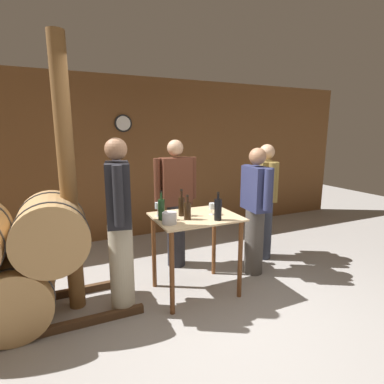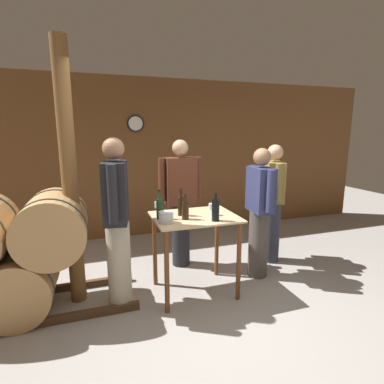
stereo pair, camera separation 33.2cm
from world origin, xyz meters
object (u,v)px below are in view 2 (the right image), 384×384
at_px(person_host, 260,211).
at_px(wine_bottle_far_left, 160,208).
at_px(wine_bottle_center, 185,210).
at_px(ice_bucket, 166,217).
at_px(wine_bottle_right, 216,210).
at_px(wooden_post, 69,178).
at_px(person_visitor_with_scarf, 273,201).
at_px(person_visitor_near_door, 117,221).
at_px(person_visitor_bearded, 181,201).
at_px(wine_glass_near_center, 212,207).
at_px(wine_bottle_left, 181,205).
at_px(wine_glass_near_left, 157,205).

bearing_deg(person_host, wine_bottle_far_left, -175.14).
xyz_separation_m(wine_bottle_center, ice_bucket, (-0.23, -0.07, -0.04)).
xyz_separation_m(ice_bucket, person_host, (1.25, 0.28, -0.11)).
bearing_deg(wine_bottle_right, person_host, 26.00).
distance_m(wine_bottle_far_left, ice_bucket, 0.18).
distance_m(wooden_post, wine_bottle_far_left, 0.96).
xyz_separation_m(person_visitor_with_scarf, person_visitor_near_door, (-2.13, -0.50, 0.07)).
distance_m(wine_bottle_right, person_visitor_bearded, 1.00).
height_order(wine_bottle_center, wine_glass_near_center, wine_bottle_center).
bearing_deg(wine_bottle_left, person_visitor_bearded, 74.12).
relative_size(wine_glass_near_left, person_visitor_with_scarf, 0.09).
bearing_deg(person_host, ice_bucket, -167.53).
bearing_deg(person_visitor_bearded, person_visitor_with_scarf, -12.64).
height_order(wine_bottle_far_left, person_visitor_bearded, person_visitor_bearded).
xyz_separation_m(person_host, person_visitor_near_door, (-1.72, -0.16, 0.08)).
height_order(person_host, person_visitor_with_scarf, person_visitor_with_scarf).
xyz_separation_m(wine_bottle_far_left, person_visitor_with_scarf, (1.68, 0.45, -0.15)).
bearing_deg(wine_bottle_center, ice_bucket, -163.36).
height_order(wine_bottle_far_left, wine_bottle_center, wine_bottle_far_left).
bearing_deg(wine_glass_near_center, person_visitor_bearded, 99.77).
relative_size(wine_bottle_left, wine_bottle_center, 1.13).
height_order(ice_bucket, person_visitor_with_scarf, person_visitor_with_scarf).
distance_m(wine_bottle_left, person_visitor_bearded, 0.71).
distance_m(wine_bottle_center, wine_bottle_right, 0.32).
relative_size(wine_bottle_left, person_visitor_near_door, 0.17).
relative_size(wooden_post, person_visitor_bearded, 1.58).
distance_m(person_host, person_visitor_near_door, 1.73).
bearing_deg(person_host, wine_bottle_left, -177.18).
xyz_separation_m(wine_bottle_left, wine_bottle_center, (0.00, -0.16, -0.01)).
relative_size(wine_bottle_center, wine_glass_near_left, 1.74).
bearing_deg(wine_glass_near_left, person_visitor_with_scarf, 10.27).
bearing_deg(wine_bottle_center, person_visitor_near_door, 175.65).
distance_m(ice_bucket, person_visitor_with_scarf, 1.77).
bearing_deg(wine_bottle_far_left, ice_bucket, -80.75).
xyz_separation_m(wine_bottle_left, person_visitor_near_door, (-0.70, -0.10, -0.08)).
relative_size(wine_bottle_far_left, person_visitor_near_door, 0.18).
bearing_deg(wine_bottle_far_left, person_visitor_near_door, -174.01).
bearing_deg(wooden_post, wine_bottle_right, -18.94).
xyz_separation_m(wine_glass_near_left, wine_glass_near_center, (0.57, -0.19, -0.02)).
bearing_deg(wine_bottle_right, wine_glass_near_center, 78.38).
bearing_deg(person_visitor_near_door, wine_bottle_center, -4.35).
xyz_separation_m(person_visitor_bearded, person_visitor_near_door, (-0.89, -0.78, 0.03)).
distance_m(wine_bottle_left, person_visitor_near_door, 0.71).
relative_size(wooden_post, wine_bottle_left, 9.00).
bearing_deg(ice_bucket, wine_glass_near_center, 13.10).
height_order(wooden_post, wine_bottle_left, wooden_post).
height_order(person_visitor_bearded, person_visitor_near_door, person_visitor_near_door).
xyz_separation_m(wine_bottle_center, person_host, (1.02, 0.21, -0.15)).
distance_m(wine_glass_near_center, person_host, 0.73).
relative_size(person_visitor_bearded, person_visitor_near_door, 0.97).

